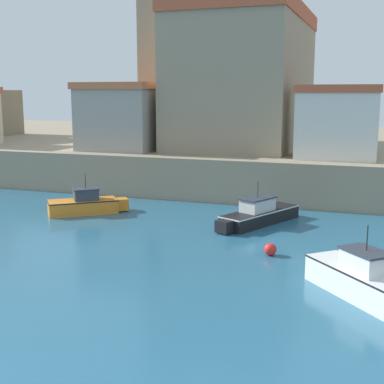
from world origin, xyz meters
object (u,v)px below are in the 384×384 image
at_px(mooring_buoy, 270,249).
at_px(church, 237,73).
at_px(harbor_shed_near_wharf, 338,122).
at_px(harbor_shed_far_end, 128,116).
at_px(motorboat_white_2, 363,280).
at_px(motorboat_black_0, 258,214).
at_px(motorboat_orange_1, 86,204).

relative_size(mooring_buoy, church, 0.03).
relative_size(harbor_shed_near_wharf, harbor_shed_far_end, 0.74).
height_order(motorboat_white_2, harbor_shed_far_end, harbor_shed_far_end).
distance_m(motorboat_black_0, mooring_buoy, 5.87).
relative_size(motorboat_orange_1, mooring_buoy, 8.06).
distance_m(church, harbor_shed_far_end, 9.63).
xyz_separation_m(church, harbor_shed_far_end, (-7.33, -5.27, -3.35)).
bearing_deg(harbor_shed_near_wharf, mooring_buoy, -96.58).
distance_m(motorboat_orange_1, harbor_shed_near_wharf, 17.18).
relative_size(motorboat_orange_1, harbor_shed_near_wharf, 0.84).
bearing_deg(motorboat_white_2, motorboat_black_0, 121.74).
bearing_deg(motorboat_orange_1, motorboat_white_2, -27.94).
bearing_deg(mooring_buoy, harbor_shed_far_end, 133.69).
bearing_deg(motorboat_orange_1, church, 71.85).
height_order(mooring_buoy, church, church).
height_order(motorboat_black_0, harbor_shed_near_wharf, harbor_shed_near_wharf).
relative_size(motorboat_orange_1, motorboat_white_2, 0.97).
relative_size(mooring_buoy, harbor_shed_far_end, 0.08).
xyz_separation_m(mooring_buoy, harbor_shed_near_wharf, (1.59, 13.82, 5.01)).
height_order(mooring_buoy, harbor_shed_near_wharf, harbor_shed_near_wharf).
distance_m(motorboat_white_2, church, 27.90).
relative_size(mooring_buoy, harbor_shed_near_wharf, 0.10).
xyz_separation_m(mooring_buoy, harbor_shed_far_end, (-14.41, 15.08, 5.14)).
xyz_separation_m(motorboat_orange_1, mooring_buoy, (12.20, -4.73, -0.29)).
height_order(motorboat_black_0, mooring_buoy, motorboat_black_0).
bearing_deg(church, motorboat_white_2, -65.30).
bearing_deg(motorboat_white_2, motorboat_orange_1, 152.06).
bearing_deg(harbor_shed_near_wharf, motorboat_white_2, -82.02).
distance_m(harbor_shed_near_wharf, harbor_shed_far_end, 16.05).
relative_size(motorboat_white_2, church, 0.28).
height_order(church, harbor_shed_near_wharf, church).
bearing_deg(harbor_shed_far_end, motorboat_orange_1, -77.95).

